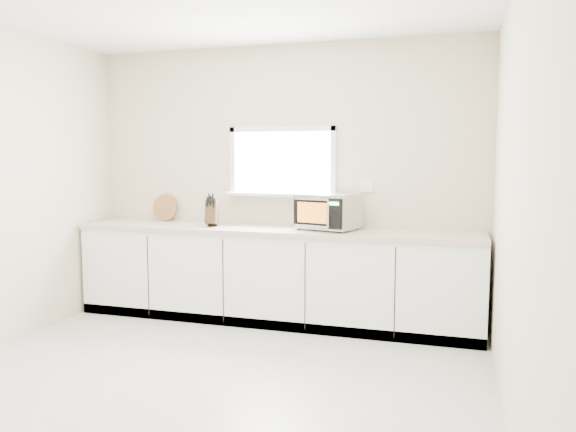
% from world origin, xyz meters
% --- Properties ---
extents(ground, '(4.00, 4.00, 0.00)m').
position_xyz_m(ground, '(0.00, 0.00, 0.00)').
color(ground, beige).
rests_on(ground, ground).
extents(back_wall, '(4.00, 0.17, 2.70)m').
position_xyz_m(back_wall, '(0.00, 2.00, 1.36)').
color(back_wall, beige).
rests_on(back_wall, ground).
extents(cabinets, '(3.92, 0.60, 0.88)m').
position_xyz_m(cabinets, '(0.00, 1.70, 0.44)').
color(cabinets, white).
rests_on(cabinets, ground).
extents(countertop, '(3.92, 0.64, 0.04)m').
position_xyz_m(countertop, '(0.00, 1.69, 0.90)').
color(countertop, beige).
rests_on(countertop, cabinets).
extents(microwave, '(0.61, 0.53, 0.34)m').
position_xyz_m(microwave, '(0.53, 1.74, 1.10)').
color(microwave, black).
rests_on(microwave, countertop).
extents(knife_block, '(0.15, 0.24, 0.33)m').
position_xyz_m(knife_block, '(-0.62, 1.65, 1.06)').
color(knife_block, '#463019').
rests_on(knife_block, countertop).
extents(cutting_board, '(0.28, 0.07, 0.28)m').
position_xyz_m(cutting_board, '(-1.30, 1.94, 1.06)').
color(cutting_board, olive).
rests_on(cutting_board, countertop).
extents(coffee_grinder, '(0.13, 0.13, 0.20)m').
position_xyz_m(coffee_grinder, '(0.69, 1.86, 1.02)').
color(coffee_grinder, '#B0B3B8').
rests_on(coffee_grinder, countertop).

